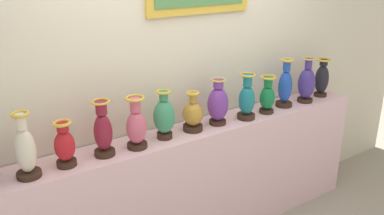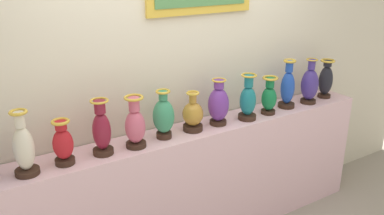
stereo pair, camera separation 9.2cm
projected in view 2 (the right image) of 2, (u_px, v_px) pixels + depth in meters
display_shelf at (192, 187)px, 3.40m from camera, size 3.45×0.36×1.04m
back_wall at (176, 63)px, 3.24m from camera, size 5.98×0.14×3.03m
vase_ivory at (24, 149)px, 2.50m from camera, size 0.15×0.15×0.43m
vase_crimson at (63, 144)px, 2.64m from camera, size 0.13×0.13×0.31m
vase_burgundy at (102, 130)px, 2.77m from camera, size 0.14×0.14×0.40m
vase_rose at (135, 125)px, 2.87m from camera, size 0.14×0.14×0.38m
vase_jade at (164, 116)px, 3.02m from camera, size 0.16×0.16×0.38m
vase_ochre at (193, 115)px, 3.17m from camera, size 0.16×0.16×0.32m
vase_violet at (218, 104)px, 3.27m from camera, size 0.17×0.17×0.38m
vase_teal at (248, 100)px, 3.37m from camera, size 0.15×0.15×0.39m
vase_emerald at (269, 97)px, 3.50m from camera, size 0.13×0.13×0.33m
vase_sapphire at (288, 87)px, 3.64m from camera, size 0.15×0.15×0.44m
vase_indigo at (310, 85)px, 3.75m from camera, size 0.16×0.16×0.42m
vase_onyx at (326, 80)px, 3.90m from camera, size 0.13×0.13×0.37m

